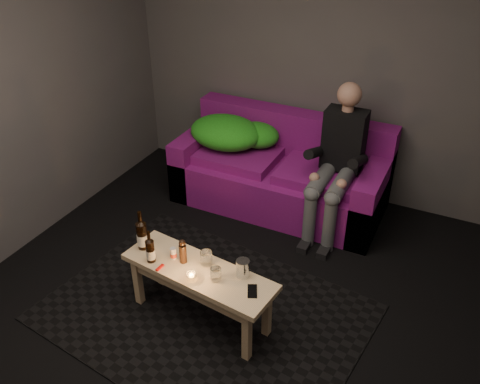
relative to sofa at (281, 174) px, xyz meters
The scene contains 17 objects.
floor 1.86m from the sofa, 81.07° to the right, with size 4.50×4.50×0.00m, color black.
room 1.92m from the sofa, 78.05° to the right, with size 4.50×4.50×4.50m.
rug 1.67m from the sofa, 87.27° to the right, with size 2.20×1.60×0.01m, color black.
sofa is the anchor object (origin of this frame).
green_blanket 0.62m from the sofa, behind, with size 0.85×0.58×0.29m.
person 0.69m from the sofa, 15.78° to the right, with size 0.35×0.80×1.29m.
coffee_table 1.70m from the sofa, 87.35° to the right, with size 1.14×0.49×0.45m.
beer_bottle_a 1.73m from the sofa, 103.38° to the right, with size 0.08×0.08×0.31m.
beer_bottle_b 1.79m from the sofa, 98.39° to the right, with size 0.06×0.06×0.25m.
salt_shaker 1.69m from the sofa, 94.61° to the right, with size 0.04×0.04×0.09m, color silver.
pepper_mill 1.69m from the sofa, 91.90° to the right, with size 0.05×0.05×0.14m, color black.
tumbler_back 1.64m from the sofa, 86.54° to the right, with size 0.08×0.08×0.10m, color white.
tealight 1.81m from the sofa, 87.23° to the right, with size 0.07×0.07×0.05m.
tumbler_front 1.76m from the sofa, 82.42° to the right, with size 0.07×0.07×0.09m, color white.
steel_cup 1.68m from the sofa, 76.99° to the right, with size 0.09×0.09×0.12m, color silver.
smartphone 1.81m from the sofa, 74.04° to the right, with size 0.06×0.12×0.01m, color black.
red_lighter 1.81m from the sofa, 95.17° to the right, with size 0.02×0.07×0.01m, color red.
Camera 1 is at (1.20, -2.12, 2.70)m, focal length 38.00 mm.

